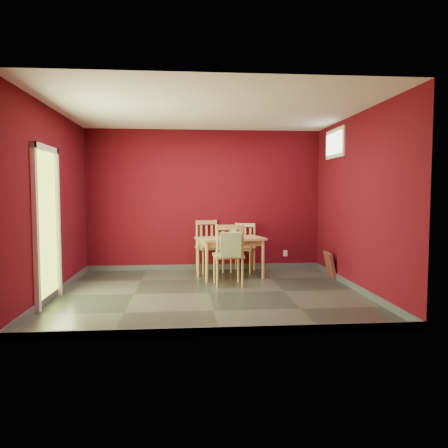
{
  "coord_description": "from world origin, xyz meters",
  "views": [
    {
      "loc": [
        -0.34,
        -6.45,
        1.5
      ],
      "look_at": [
        0.25,
        0.45,
        1.0
      ],
      "focal_mm": 35.0,
      "sensor_mm": 36.0,
      "label": 1
    }
  ],
  "objects": [
    {
      "name": "outlet_plate",
      "position": [
        1.6,
        1.99,
        0.3
      ],
      "size": [
        0.08,
        0.02,
        0.12
      ],
      "primitive_type": "cube",
      "color": "silver",
      "rests_on": "room_shell"
    },
    {
      "name": "room_shell",
      "position": [
        0.0,
        0.0,
        0.05
      ],
      "size": [
        4.5,
        4.5,
        4.5
      ],
      "color": "#4D0711",
      "rests_on": "ground"
    },
    {
      "name": "chair_far_left",
      "position": [
        0.08,
        1.75,
        0.5
      ],
      "size": [
        0.56,
        0.56,
        0.97
      ],
      "color": "tan",
      "rests_on": "ground"
    },
    {
      "name": "chair_far_right",
      "position": [
        0.74,
        1.76,
        0.47
      ],
      "size": [
        0.55,
        0.55,
        0.91
      ],
      "color": "tan",
      "rests_on": "ground"
    },
    {
      "name": "cat",
      "position": [
        0.48,
        1.19,
        0.81
      ],
      "size": [
        0.3,
        0.43,
        0.19
      ],
      "primitive_type": null,
      "rotation": [
        0.0,
        0.0,
        0.27
      ],
      "color": "slate",
      "rests_on": "table_runner"
    },
    {
      "name": "chair_near",
      "position": [
        0.33,
        0.48,
        0.51
      ],
      "size": [
        0.49,
        0.49,
        1.0
      ],
      "color": "tan",
      "rests_on": "ground"
    },
    {
      "name": "dining_table",
      "position": [
        0.42,
        1.15,
        0.62
      ],
      "size": [
        1.26,
        0.91,
        0.71
      ],
      "color": "tan",
      "rests_on": "ground"
    },
    {
      "name": "window",
      "position": [
        2.23,
        1.0,
        2.35
      ],
      "size": [
        0.05,
        0.9,
        0.5
      ],
      "color": "white",
      "rests_on": "room_shell"
    },
    {
      "name": "ground",
      "position": [
        0.0,
        0.0,
        0.0
      ],
      "size": [
        4.5,
        4.5,
        0.0
      ],
      "primitive_type": "plane",
      "color": "#2D342D",
      "rests_on": "ground"
    },
    {
      "name": "picture_frame",
      "position": [
        2.19,
        1.04,
        0.22
      ],
      "size": [
        0.18,
        0.45,
        0.44
      ],
      "color": "brown",
      "rests_on": "ground"
    },
    {
      "name": "tote_bag",
      "position": [
        0.33,
        0.24,
        0.69
      ],
      "size": [
        0.33,
        0.19,
        0.45
      ],
      "color": "#8EA86B",
      "rests_on": "chair_near"
    },
    {
      "name": "doorway",
      "position": [
        -2.23,
        -0.4,
        1.12
      ],
      "size": [
        0.06,
        1.01,
        2.13
      ],
      "color": "#B7D838",
      "rests_on": "ground"
    },
    {
      "name": "table_runner",
      "position": [
        0.42,
        1.04,
        0.66
      ],
      "size": [
        0.46,
        0.72,
        0.33
      ],
      "color": "#AC4831",
      "rests_on": "dining_table"
    }
  ]
}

